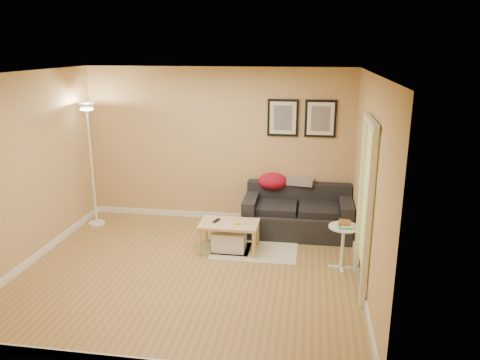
{
  "coord_description": "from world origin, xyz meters",
  "views": [
    {
      "loc": [
        1.53,
        -5.52,
        2.91
      ],
      "look_at": [
        0.55,
        0.85,
        1.05
      ],
      "focal_mm": 34.72,
      "sensor_mm": 36.0,
      "label": 1
    }
  ],
  "objects_px": {
    "book_stack": "(345,224)",
    "floor_lamp": "(92,169)",
    "coffee_table": "(229,236)",
    "sofa": "(298,211)",
    "storage_bin": "(229,241)",
    "side_table": "(342,247)"
  },
  "relations": [
    {
      "from": "coffee_table",
      "to": "book_stack",
      "type": "height_order",
      "value": "book_stack"
    },
    {
      "from": "coffee_table",
      "to": "floor_lamp",
      "type": "distance_m",
      "value": 2.61
    },
    {
      "from": "coffee_table",
      "to": "book_stack",
      "type": "relative_size",
      "value": 3.8
    },
    {
      "from": "side_table",
      "to": "floor_lamp",
      "type": "distance_m",
      "value": 4.2
    },
    {
      "from": "storage_bin",
      "to": "book_stack",
      "type": "xyz_separation_m",
      "value": [
        1.62,
        -0.36,
        0.5
      ]
    },
    {
      "from": "coffee_table",
      "to": "floor_lamp",
      "type": "xyz_separation_m",
      "value": [
        -2.41,
        0.68,
        0.76
      ]
    },
    {
      "from": "side_table",
      "to": "coffee_table",
      "type": "bearing_deg",
      "value": 167.68
    },
    {
      "from": "sofa",
      "to": "side_table",
      "type": "xyz_separation_m",
      "value": [
        0.64,
        -1.16,
        -0.07
      ]
    },
    {
      "from": "sofa",
      "to": "storage_bin",
      "type": "relative_size",
      "value": 3.42
    },
    {
      "from": "coffee_table",
      "to": "floor_lamp",
      "type": "height_order",
      "value": "floor_lamp"
    },
    {
      "from": "side_table",
      "to": "book_stack",
      "type": "relative_size",
      "value": 2.71
    },
    {
      "from": "sofa",
      "to": "book_stack",
      "type": "xyz_separation_m",
      "value": [
        0.65,
        -1.18,
        0.27
      ]
    },
    {
      "from": "sofa",
      "to": "floor_lamp",
      "type": "distance_m",
      "value": 3.44
    },
    {
      "from": "sofa",
      "to": "floor_lamp",
      "type": "height_order",
      "value": "floor_lamp"
    },
    {
      "from": "book_stack",
      "to": "floor_lamp",
      "type": "relative_size",
      "value": 0.11
    },
    {
      "from": "coffee_table",
      "to": "side_table",
      "type": "height_order",
      "value": "side_table"
    },
    {
      "from": "side_table",
      "to": "book_stack",
      "type": "height_order",
      "value": "book_stack"
    },
    {
      "from": "storage_bin",
      "to": "book_stack",
      "type": "bearing_deg",
      "value": -12.38
    },
    {
      "from": "sofa",
      "to": "coffee_table",
      "type": "height_order",
      "value": "sofa"
    },
    {
      "from": "side_table",
      "to": "book_stack",
      "type": "distance_m",
      "value": 0.34
    },
    {
      "from": "sofa",
      "to": "floor_lamp",
      "type": "xyz_separation_m",
      "value": [
        -3.38,
        -0.13,
        0.6
      ]
    },
    {
      "from": "sofa",
      "to": "side_table",
      "type": "bearing_deg",
      "value": -61.14
    }
  ]
}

